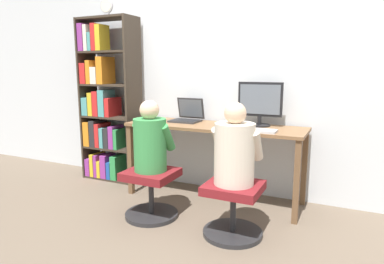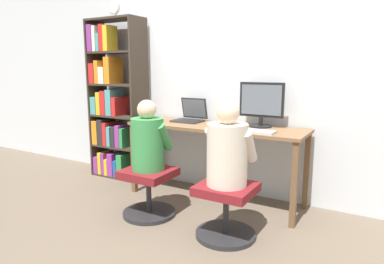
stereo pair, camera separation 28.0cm
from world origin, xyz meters
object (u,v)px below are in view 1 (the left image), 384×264
object	(u,v)px
desktop_monitor	(260,104)
person_at_monitor	(235,150)
office_chair_left	(233,206)
person_at_laptop	(150,141)
keyboard	(253,130)
desk_clock	(107,6)
office_chair_right	(151,191)
laptop	(187,117)
bookshelf	(104,107)

from	to	relation	value
desktop_monitor	person_at_monitor	bearing A→B (deg)	-88.68
office_chair_left	person_at_laptop	xyz separation A→B (m)	(-0.79, 0.03, 0.46)
keyboard	desk_clock	xyz separation A→B (m)	(-1.74, 0.19, 1.22)
desktop_monitor	office_chair_right	world-z (taller)	desktop_monitor
desktop_monitor	laptop	xyz separation A→B (m)	(-0.78, -0.04, -0.16)
office_chair_right	laptop	bearing A→B (deg)	90.70
keyboard	bookshelf	distance (m)	1.91
bookshelf	desktop_monitor	bearing A→B (deg)	1.72
laptop	person_at_monitor	world-z (taller)	person_at_monitor
laptop	person_at_laptop	xyz separation A→B (m)	(0.01, -0.75, -0.12)
office_chair_left	desk_clock	size ratio (longest dim) A/B	2.63
laptop	office_chair_right	xyz separation A→B (m)	(0.01, -0.75, -0.58)
keyboard	person_at_laptop	size ratio (longest dim) A/B	0.67
desktop_monitor	keyboard	distance (m)	0.38
office_chair_right	person_at_monitor	xyz separation A→B (m)	(0.79, -0.02, 0.47)
office_chair_left	person_at_monitor	size ratio (longest dim) A/B	0.75
person_at_laptop	desk_clock	bearing A→B (deg)	145.32
person_at_laptop	bookshelf	xyz separation A→B (m)	(-1.10, 0.73, 0.17)
person_at_laptop	person_at_monitor	bearing A→B (deg)	-1.67
bookshelf	desk_clock	xyz separation A→B (m)	(0.16, -0.08, 1.13)
laptop	office_chair_left	distance (m)	1.26
person_at_laptop	desk_clock	distance (m)	1.74
laptop	person_at_laptop	world-z (taller)	person_at_laptop
desktop_monitor	office_chair_left	world-z (taller)	desktop_monitor
office_chair_left	bookshelf	distance (m)	2.13
keyboard	person_at_laptop	distance (m)	0.92
laptop	person_at_laptop	size ratio (longest dim) A/B	0.48
desktop_monitor	person_at_laptop	bearing A→B (deg)	-134.32
desk_clock	person_at_monitor	bearing A→B (deg)	-21.36
keyboard	bookshelf	bearing A→B (deg)	172.06
person_at_laptop	desk_clock	xyz separation A→B (m)	(-0.94, 0.65, 1.30)
person_at_monitor	keyboard	bearing A→B (deg)	89.19
keyboard	person_at_monitor	bearing A→B (deg)	-90.81
keyboard	laptop	bearing A→B (deg)	160.45
person_at_monitor	person_at_laptop	bearing A→B (deg)	178.33
bookshelf	person_at_laptop	bearing A→B (deg)	-33.49
laptop	office_chair_right	distance (m)	0.95
office_chair_right	person_at_laptop	size ratio (longest dim) A/B	0.77
person_at_laptop	desk_clock	size ratio (longest dim) A/B	3.43
laptop	desktop_monitor	bearing A→B (deg)	2.65
person_at_laptop	office_chair_left	bearing A→B (deg)	-2.04
laptop	keyboard	bearing A→B (deg)	-19.55
desk_clock	bookshelf	bearing A→B (deg)	154.41
desk_clock	laptop	bearing A→B (deg)	5.85
desktop_monitor	office_chair_left	bearing A→B (deg)	-88.69
keyboard	person_at_laptop	bearing A→B (deg)	-149.61
office_chair_right	desktop_monitor	bearing A→B (deg)	45.85
laptop	keyboard	distance (m)	0.85
person_at_monitor	office_chair_left	bearing A→B (deg)	-90.00
person_at_monitor	desk_clock	distance (m)	2.27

